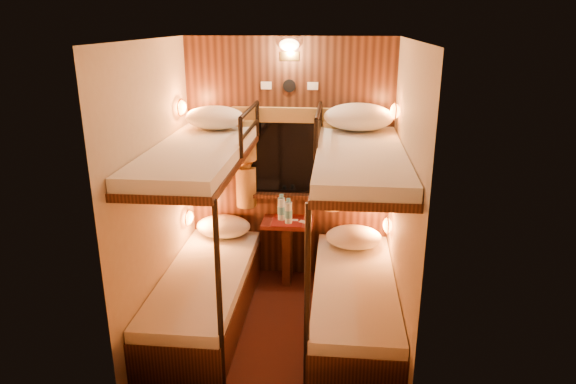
# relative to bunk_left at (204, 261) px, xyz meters

# --- Properties ---
(floor) EXTENTS (2.10, 2.10, 0.00)m
(floor) POSITION_rel_bunk_left_xyz_m (0.65, -0.07, -0.56)
(floor) COLOR #391A0F
(floor) RESTS_ON ground
(ceiling) EXTENTS (2.10, 2.10, 0.00)m
(ceiling) POSITION_rel_bunk_left_xyz_m (0.65, -0.07, 1.84)
(ceiling) COLOR silver
(ceiling) RESTS_ON wall_back
(wall_back) EXTENTS (2.40, 0.00, 2.40)m
(wall_back) POSITION_rel_bunk_left_xyz_m (0.65, 0.98, 0.64)
(wall_back) COLOR #C6B293
(wall_back) RESTS_ON floor
(wall_front) EXTENTS (2.40, 0.00, 2.40)m
(wall_front) POSITION_rel_bunk_left_xyz_m (0.65, -1.12, 0.64)
(wall_front) COLOR #C6B293
(wall_front) RESTS_ON floor
(wall_left) EXTENTS (0.00, 2.40, 2.40)m
(wall_left) POSITION_rel_bunk_left_xyz_m (-0.35, -0.07, 0.64)
(wall_left) COLOR #C6B293
(wall_left) RESTS_ON floor
(wall_right) EXTENTS (0.00, 2.40, 2.40)m
(wall_right) POSITION_rel_bunk_left_xyz_m (1.65, -0.07, 0.64)
(wall_right) COLOR #C6B293
(wall_right) RESTS_ON floor
(back_panel) EXTENTS (2.00, 0.03, 2.40)m
(back_panel) POSITION_rel_bunk_left_xyz_m (0.65, 0.97, 0.64)
(back_panel) COLOR black
(back_panel) RESTS_ON floor
(bunk_left) EXTENTS (0.72, 1.90, 1.82)m
(bunk_left) POSITION_rel_bunk_left_xyz_m (0.00, 0.00, 0.00)
(bunk_left) COLOR black
(bunk_left) RESTS_ON floor
(bunk_right) EXTENTS (0.72, 1.90, 1.82)m
(bunk_right) POSITION_rel_bunk_left_xyz_m (1.30, 0.00, 0.00)
(bunk_right) COLOR black
(bunk_right) RESTS_ON floor
(window) EXTENTS (1.00, 0.12, 0.79)m
(window) POSITION_rel_bunk_left_xyz_m (0.65, 0.94, 0.62)
(window) COLOR black
(window) RESTS_ON back_panel
(curtains) EXTENTS (1.10, 0.22, 1.00)m
(curtains) POSITION_rel_bunk_left_xyz_m (0.65, 0.90, 0.71)
(curtains) COLOR brown
(curtains) RESTS_ON back_panel
(back_fixtures) EXTENTS (0.54, 0.09, 0.48)m
(back_fixtures) POSITION_rel_bunk_left_xyz_m (0.65, 0.93, 1.69)
(back_fixtures) COLOR black
(back_fixtures) RESTS_ON back_panel
(reading_lamps) EXTENTS (2.00, 0.20, 1.25)m
(reading_lamps) POSITION_rel_bunk_left_xyz_m (0.65, 0.63, 0.68)
(reading_lamps) COLOR orange
(reading_lamps) RESTS_ON wall_left
(table) EXTENTS (0.50, 0.34, 0.66)m
(table) POSITION_rel_bunk_left_xyz_m (0.65, 0.78, -0.14)
(table) COLOR #4F1C12
(table) RESTS_ON floor
(bottle_left) EXTENTS (0.08, 0.08, 0.27)m
(bottle_left) POSITION_rel_bunk_left_xyz_m (0.58, 0.80, 0.21)
(bottle_left) COLOR #99BFE5
(bottle_left) RESTS_ON table
(bottle_right) EXTENTS (0.07, 0.07, 0.26)m
(bottle_right) POSITION_rel_bunk_left_xyz_m (0.66, 0.72, 0.20)
(bottle_right) COLOR #99BFE5
(bottle_right) RESTS_ON table
(sachet_a) EXTENTS (0.10, 0.09, 0.01)m
(sachet_a) POSITION_rel_bunk_left_xyz_m (0.81, 0.76, 0.09)
(sachet_a) COLOR silver
(sachet_a) RESTS_ON table
(sachet_b) EXTENTS (0.07, 0.06, 0.01)m
(sachet_b) POSITION_rel_bunk_left_xyz_m (0.72, 0.79, 0.09)
(sachet_b) COLOR silver
(sachet_b) RESTS_ON table
(pillow_lower_left) EXTENTS (0.55, 0.39, 0.21)m
(pillow_lower_left) POSITION_rel_bunk_left_xyz_m (-0.00, 0.78, 0.01)
(pillow_lower_left) COLOR white
(pillow_lower_left) RESTS_ON bunk_left
(pillow_lower_right) EXTENTS (0.54, 0.38, 0.21)m
(pillow_lower_right) POSITION_rel_bunk_left_xyz_m (1.30, 0.64, 0.00)
(pillow_lower_right) COLOR white
(pillow_lower_right) RESTS_ON bunk_right
(pillow_upper_left) EXTENTS (0.54, 0.39, 0.21)m
(pillow_upper_left) POSITION_rel_bunk_left_xyz_m (-0.00, 0.63, 1.14)
(pillow_upper_left) COLOR white
(pillow_upper_left) RESTS_ON bunk_left
(pillow_upper_right) EXTENTS (0.63, 0.45, 0.25)m
(pillow_upper_right) POSITION_rel_bunk_left_xyz_m (1.30, 0.70, 1.15)
(pillow_upper_right) COLOR white
(pillow_upper_right) RESTS_ON bunk_right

